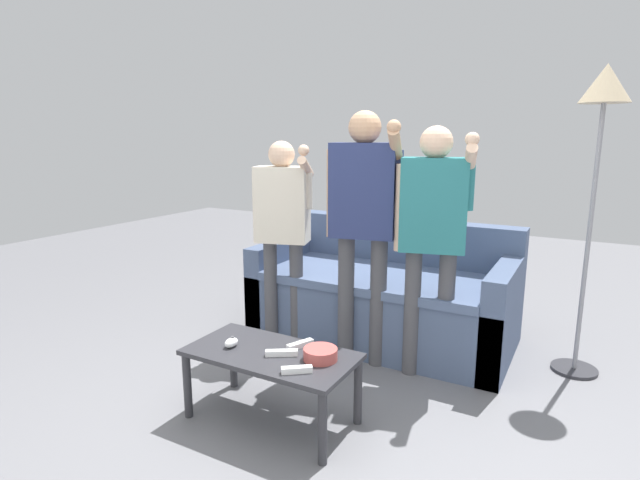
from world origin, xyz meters
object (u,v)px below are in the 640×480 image
Objects in this scene: game_remote_nunchuk at (231,343)px; player_center at (363,210)px; couch at (384,297)px; coffee_table at (271,362)px; player_right at (433,224)px; snack_bowl at (320,354)px; game_remote_wand_near at (300,345)px; floor_lamp at (602,118)px; player_left at (283,220)px; game_remote_wand_spare at (282,353)px; game_remote_wand_far at (297,370)px.

game_remote_nunchuk is 0.05× the size of player_center.
couch is 1.45m from game_remote_nunchuk.
coffee_table is 1.24m from player_right.
game_remote_nunchuk is (-0.22, -0.05, 0.08)m from coffee_table.
snack_bowl is 0.50m from game_remote_nunchuk.
snack_bowl is at bearing -108.73° from player_right.
game_remote_nunchuk is at bearing -169.22° from snack_bowl.
game_remote_wand_near is (0.10, 0.12, 0.07)m from coffee_table.
couch is 0.98× the size of floor_lamp.
player_center is 10.48× the size of game_remote_wand_near.
player_center is at bearing 100.03° from snack_bowl.
game_remote_wand_near is at bearing -134.67° from floor_lamp.
player_center is 1.06× the size of player_right.
couch is 1.82m from floor_lamp.
player_left is (-0.49, 0.87, 0.58)m from coffee_table.
game_remote_wand_spare is at bearing -8.35° from coffee_table.
game_remote_wand_near is (-0.46, -0.78, -0.57)m from player_right.
floor_lamp is at bearing 50.96° from snack_bowl.
player_right reaches higher than snack_bowl.
player_center is (0.12, 0.87, 0.70)m from coffee_table.
floor_lamp is at bearing 42.46° from game_remote_nunchuk.
game_remote_wand_near and game_remote_wand_far have the same top height.
game_remote_wand_near is (0.59, -0.75, -0.51)m from player_left.
coffee_table is 0.58× the size of player_right.
floor_lamp is at bearing 47.51° from game_remote_wand_spare.
floor_lamp reaches higher than coffee_table.
game_remote_nunchuk is 1.35m from player_right.
coffee_table is at bearing 12.46° from game_remote_nunchuk.
player_left is 9.30× the size of game_remote_wand_near.
player_left is (-0.27, 0.92, 0.50)m from game_remote_nunchuk.
player_center reaches higher than game_remote_nunchuk.
game_remote_wand_near is at bearing -91.57° from player_center.
floor_lamp is at bearing 45.33° from game_remote_wand_near.
player_right reaches higher than game_remote_wand_near.
game_remote_wand_near is (-0.02, -0.74, -0.63)m from player_center.
couch is 1.13× the size of player_center.
coffee_table is 5.17× the size of snack_bowl.
game_remote_wand_spare is at bearing 7.31° from game_remote_nunchuk.
snack_bowl is 0.12× the size of player_left.
floor_lamp is 13.59× the size of game_remote_wand_far.
player_right is 1.23m from game_remote_wand_far.
snack_bowl is (0.18, -1.32, 0.11)m from couch.
snack_bowl is 0.20m from game_remote_wand_spare.
game_remote_wand_spare is at bearing -102.18° from game_remote_wand_near.
floor_lamp is (1.30, 0.06, 1.28)m from couch.
couch is at bearing 94.36° from player_center.
couch is at bearing -177.54° from floor_lamp.
player_center reaches higher than player_right.
couch is 0.97m from player_left.
snack_bowl is at bearing 9.39° from coffee_table.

